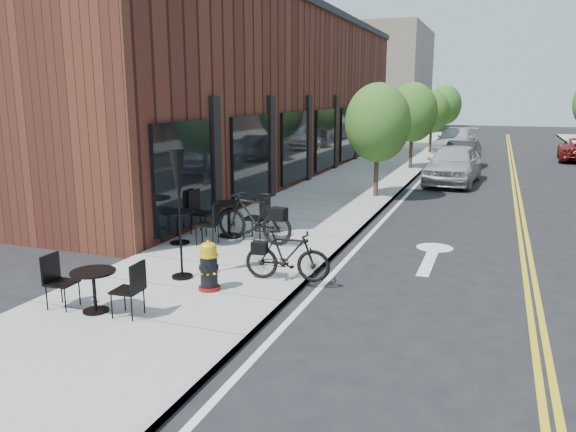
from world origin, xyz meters
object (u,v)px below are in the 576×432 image
at_px(fire_hydrant, 209,266).
at_px(patio_umbrella, 179,186).
at_px(bicycle_left, 254,217).
at_px(bistro_set_c, 179,222).
at_px(parked_car_c, 456,141).
at_px(bicycle_right, 287,255).
at_px(parked_car_a, 453,164).
at_px(parked_car_b, 461,155).
at_px(bistro_set_b, 229,214).
at_px(bistro_set_a, 94,285).

xyz_separation_m(fire_hydrant, patio_umbrella, (-0.80, 0.41, 1.33)).
bearing_deg(bicycle_left, bistro_set_c, -59.23).
relative_size(fire_hydrant, patio_umbrella, 0.37).
height_order(fire_hydrant, parked_car_c, parked_car_c).
height_order(bicycle_right, parked_car_a, parked_car_a).
xyz_separation_m(fire_hydrant, parked_car_b, (3.03, 20.22, 0.10)).
distance_m(bistro_set_b, parked_car_c, 24.32).
distance_m(bistro_set_c, patio_umbrella, 2.86).
distance_m(bicycle_right, parked_car_b, 19.36).
relative_size(patio_umbrella, parked_car_b, 0.62).
height_order(bistro_set_b, parked_car_b, parked_car_b).
bearing_deg(bistro_set_c, bistro_set_a, -86.88).
distance_m(bistro_set_a, patio_umbrella, 2.41).
distance_m(bistro_set_c, parked_car_c, 25.45).
bearing_deg(fire_hydrant, parked_car_a, 59.07).
bearing_deg(parked_car_a, bistro_set_c, -108.49).
relative_size(bicycle_left, parked_car_b, 0.51).
height_order(fire_hydrant, parked_car_a, parked_car_a).
bearing_deg(patio_umbrella, parked_car_c, 83.64).
bearing_deg(bistro_set_a, bicycle_left, 79.21).
bearing_deg(bistro_set_a, parked_car_a, 72.35).
distance_m(patio_umbrella, parked_car_c, 27.44).
bearing_deg(bicycle_right, patio_umbrella, 98.12).
height_order(parked_car_a, parked_car_b, parked_car_a).
height_order(bistro_set_b, parked_car_a, parked_car_a).
distance_m(bicycle_right, parked_car_c, 26.73).
bearing_deg(patio_umbrella, parked_car_b, 79.05).
height_order(patio_umbrella, parked_car_a, patio_umbrella).
xyz_separation_m(bistro_set_c, parked_car_a, (5.20, 12.34, 0.18)).
bearing_deg(bistro_set_c, patio_umbrella, -67.79).
relative_size(fire_hydrant, parked_car_a, 0.19).
distance_m(bistro_set_b, parked_car_b, 17.19).
relative_size(bicycle_right, parked_car_c, 0.31).
distance_m(fire_hydrant, parked_car_c, 27.75).
relative_size(bicycle_right, bistro_set_c, 0.86).
xyz_separation_m(bistro_set_b, bistro_set_c, (-0.78, -1.01, -0.05)).
height_order(bicycle_left, bistro_set_a, bicycle_left).
xyz_separation_m(fire_hydrant, parked_car_c, (2.23, 27.66, 0.20)).
xyz_separation_m(parked_car_a, parked_car_c, (-0.80, 12.72, -0.05)).
bearing_deg(bistro_set_b, fire_hydrant, -65.48).
bearing_deg(fire_hydrant, patio_umbrella, 133.37).
xyz_separation_m(bistro_set_b, patio_umbrella, (0.58, -3.19, 1.21)).
relative_size(parked_car_b, parked_car_c, 0.76).
height_order(bistro_set_c, parked_car_b, parked_car_b).
bearing_deg(parked_car_c, fire_hydrant, -88.11).
distance_m(fire_hydrant, bicycle_right, 1.48).
relative_size(parked_car_a, parked_car_b, 1.19).
bearing_deg(bistro_set_c, fire_hydrant, -59.93).
bearing_deg(fire_hydrant, bistro_set_c, 110.45).
bearing_deg(bicycle_right, parked_car_b, -13.15).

